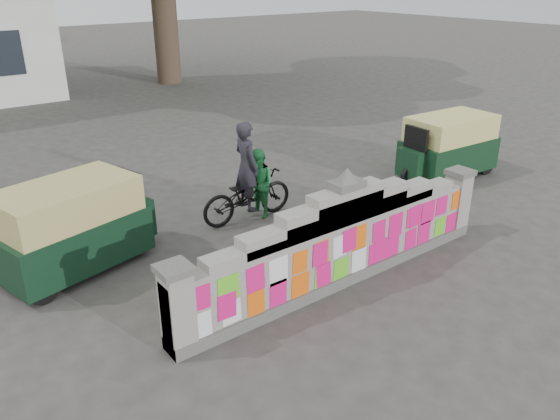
{
  "coord_description": "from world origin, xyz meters",
  "views": [
    {
      "loc": [
        -5.65,
        -5.66,
        4.78
      ],
      "look_at": [
        -0.54,
        1.0,
        1.1
      ],
      "focal_mm": 35.0,
      "sensor_mm": 36.0,
      "label": 1
    }
  ],
  "objects_px": {
    "cyclist_bike": "(247,195)",
    "pedestrian": "(259,184)",
    "cyclist_rider": "(247,178)",
    "rickshaw_right": "(447,145)",
    "rickshaw_left": "(74,225)"
  },
  "relations": [
    {
      "from": "rickshaw_right",
      "to": "pedestrian",
      "type": "bearing_deg",
      "value": -5.11
    },
    {
      "from": "cyclist_bike",
      "to": "cyclist_rider",
      "type": "xyz_separation_m",
      "value": [
        -0.0,
        0.0,
        0.38
      ]
    },
    {
      "from": "cyclist_bike",
      "to": "cyclist_rider",
      "type": "height_order",
      "value": "cyclist_rider"
    },
    {
      "from": "pedestrian",
      "to": "rickshaw_right",
      "type": "bearing_deg",
      "value": 79.2
    },
    {
      "from": "cyclist_rider",
      "to": "rickshaw_right",
      "type": "xyz_separation_m",
      "value": [
        5.5,
        -0.82,
        -0.13
      ]
    },
    {
      "from": "cyclist_rider",
      "to": "pedestrian",
      "type": "bearing_deg",
      "value": -91.8
    },
    {
      "from": "cyclist_bike",
      "to": "pedestrian",
      "type": "relative_size",
      "value": 1.42
    },
    {
      "from": "cyclist_bike",
      "to": "pedestrian",
      "type": "bearing_deg",
      "value": -91.8
    },
    {
      "from": "pedestrian",
      "to": "rickshaw_left",
      "type": "distance_m",
      "value": 3.77
    },
    {
      "from": "cyclist_bike",
      "to": "pedestrian",
      "type": "height_order",
      "value": "pedestrian"
    },
    {
      "from": "cyclist_bike",
      "to": "pedestrian",
      "type": "distance_m",
      "value": 0.33
    },
    {
      "from": "pedestrian",
      "to": "rickshaw_right",
      "type": "height_order",
      "value": "rickshaw_right"
    },
    {
      "from": "rickshaw_right",
      "to": "cyclist_rider",
      "type": "bearing_deg",
      "value": -4.88
    },
    {
      "from": "cyclist_rider",
      "to": "pedestrian",
      "type": "distance_m",
      "value": 0.34
    },
    {
      "from": "cyclist_bike",
      "to": "cyclist_rider",
      "type": "relative_size",
      "value": 1.12
    }
  ]
}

